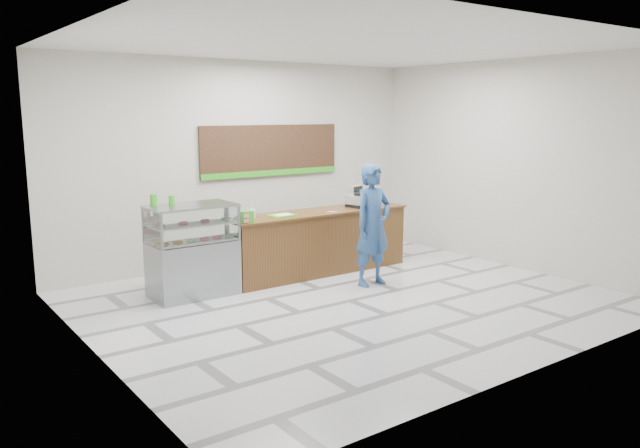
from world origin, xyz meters
TOP-DOWN VIEW (x-y plane):
  - floor at (0.00, 0.00)m, footprint 7.00×7.00m
  - back_wall at (0.00, 3.00)m, footprint 7.00×0.00m
  - ceiling at (0.00, 0.00)m, footprint 7.00×7.00m
  - sales_counter at (0.55, 1.55)m, footprint 3.26×0.76m
  - display_case at (-1.67, 1.55)m, footprint 1.22×0.72m
  - menu_board at (0.55, 2.96)m, footprint 2.80×0.06m
  - cash_register at (1.40, 1.50)m, footprint 0.47×0.49m
  - card_terminal at (1.81, 1.54)m, footprint 0.14×0.20m
  - serving_tray at (-0.18, 1.49)m, footprint 0.41×0.30m
  - napkin_box at (-0.95, 1.61)m, footprint 0.19×0.19m
  - straw_cup at (-0.64, 1.60)m, footprint 0.09×0.09m
  - promo_box at (-0.92, 1.29)m, footprint 0.22×0.17m
  - donut_decal at (0.70, 1.36)m, footprint 0.17×0.17m
  - green_cup_left at (-2.11, 1.83)m, footprint 0.10×0.10m
  - green_cup_right at (-1.89, 1.69)m, footprint 0.09×0.09m
  - customer at (0.81, 0.47)m, footprint 0.70×0.48m

SIDE VIEW (x-z plane):
  - floor at x=0.00m, z-range 0.00..0.00m
  - sales_counter at x=0.55m, z-range 0.00..1.03m
  - display_case at x=-1.67m, z-range 0.01..1.34m
  - customer at x=0.81m, z-range 0.00..1.86m
  - donut_decal at x=0.70m, z-range 1.03..1.03m
  - serving_tray at x=-0.18m, z-range 1.03..1.05m
  - card_terminal at x=1.81m, z-range 1.03..1.07m
  - napkin_box at x=-0.95m, z-range 1.03..1.16m
  - straw_cup at x=-0.64m, z-range 1.03..1.16m
  - promo_box at x=-0.92m, z-range 1.03..1.20m
  - cash_register at x=1.40m, z-range 0.99..1.34m
  - green_cup_right at x=-1.89m, z-range 1.33..1.47m
  - green_cup_left at x=-2.11m, z-range 1.33..1.48m
  - back_wall at x=0.00m, z-range -1.75..5.25m
  - menu_board at x=0.55m, z-range 1.48..2.38m
  - ceiling at x=0.00m, z-range 3.50..3.50m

